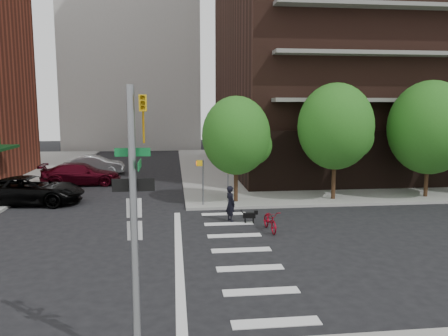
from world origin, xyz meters
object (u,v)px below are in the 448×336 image
dog_walker (230,204)px  parked_car_maroon (81,174)px  traffic_signal (136,248)px  parked_car_black (31,190)px  scooter (270,221)px  parked_car_silver (95,165)px

dog_walker → parked_car_maroon: bearing=18.5°
traffic_signal → parked_car_black: traffic_signal is taller
scooter → parked_car_silver: bearing=116.8°
parked_car_silver → dog_walker: 19.23m
parked_car_black → parked_car_maroon: bearing=-9.1°
parked_car_black → parked_car_silver: (1.69, 11.53, -0.03)m
parked_car_black → parked_car_maroon: parked_car_black is taller
dog_walker → scooter: bearing=-162.5°
parked_car_silver → parked_car_maroon: bearing=177.7°
parked_car_silver → dog_walker: bearing=-152.0°
parked_car_silver → scooter: 21.74m
traffic_signal → parked_car_black: 18.90m
parked_car_silver → scooter: parked_car_silver is taller
parked_car_maroon → parked_car_silver: 5.34m
parked_car_silver → scooter: bearing=-150.9°
scooter → dog_walker: 2.57m
parked_car_black → dog_walker: bearing=-109.4°
scooter → parked_car_maroon: bearing=126.0°
scooter → dog_walker: dog_walker is taller
parked_car_black → dog_walker: size_ratio=3.33×
parked_car_black → scooter: parked_car_black is taller
scooter → traffic_signal: bearing=-121.3°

